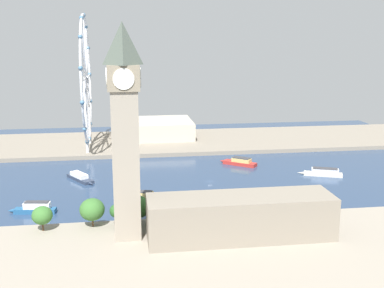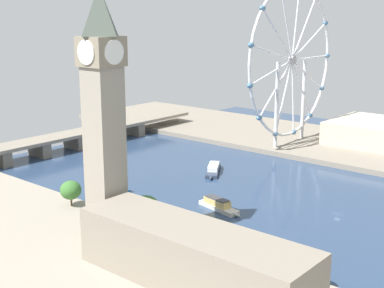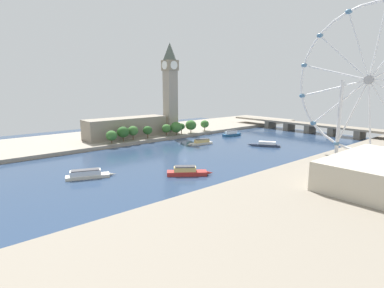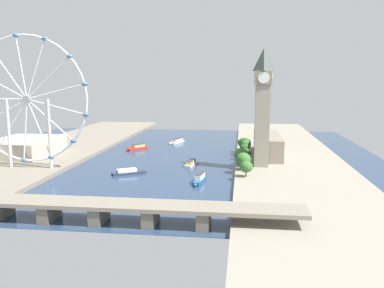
{
  "view_description": "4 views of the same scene",
  "coord_description": "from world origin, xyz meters",
  "px_view_note": "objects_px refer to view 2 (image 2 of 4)",
  "views": [
    {
      "loc": [
        -286.78,
        52.6,
        88.69
      ],
      "look_at": [
        20.05,
        8.33,
        19.56
      ],
      "focal_mm": 46.05,
      "sensor_mm": 36.0,
      "label": 1
    },
    {
      "loc": [
        -210.02,
        -95.45,
        84.79
      ],
      "look_at": [
        -8.2,
        75.68,
        20.79
      ],
      "focal_mm": 51.04,
      "sensor_mm": 36.0,
      "label": 2
    },
    {
      "loc": [
        170.13,
        -140.03,
        53.0
      ],
      "look_at": [
        2.6,
        4.93,
        9.84
      ],
      "focal_mm": 28.73,
      "sensor_mm": 36.0,
      "label": 3
    },
    {
      "loc": [
        -69.86,
        367.55,
        70.51
      ],
      "look_at": [
        -23.54,
        -4.44,
        10.44
      ],
      "focal_mm": 37.82,
      "sensor_mm": 36.0,
      "label": 4
    }
  ],
  "objects_px": {
    "river_bridge": "(74,137)",
    "ferris_wheel": "(292,62)",
    "tour_boat_0": "(213,170)",
    "clock_tower": "(103,113)",
    "tour_boat_1": "(219,205)",
    "tour_boat_2": "(113,186)",
    "parliament_block": "(193,257)"
  },
  "relations": [
    {
      "from": "clock_tower",
      "to": "tour_boat_1",
      "type": "height_order",
      "value": "clock_tower"
    },
    {
      "from": "ferris_wheel",
      "to": "river_bridge",
      "type": "relative_size",
      "value": 0.5
    },
    {
      "from": "clock_tower",
      "to": "river_bridge",
      "type": "height_order",
      "value": "clock_tower"
    },
    {
      "from": "clock_tower",
      "to": "parliament_block",
      "type": "distance_m",
      "value": 61.64
    },
    {
      "from": "river_bridge",
      "to": "tour_boat_1",
      "type": "distance_m",
      "value": 141.63
    },
    {
      "from": "parliament_block",
      "to": "river_bridge",
      "type": "relative_size",
      "value": 0.39
    },
    {
      "from": "parliament_block",
      "to": "ferris_wheel",
      "type": "bearing_deg",
      "value": 22.07
    },
    {
      "from": "tour_boat_2",
      "to": "tour_boat_1",
      "type": "bearing_deg",
      "value": -158.84
    },
    {
      "from": "parliament_block",
      "to": "river_bridge",
      "type": "distance_m",
      "value": 200.59
    },
    {
      "from": "parliament_block",
      "to": "tour_boat_2",
      "type": "distance_m",
      "value": 107.87
    },
    {
      "from": "river_bridge",
      "to": "tour_boat_0",
      "type": "relative_size",
      "value": 7.79
    },
    {
      "from": "river_bridge",
      "to": "ferris_wheel",
      "type": "bearing_deg",
      "value": -48.14
    },
    {
      "from": "clock_tower",
      "to": "river_bridge",
      "type": "bearing_deg",
      "value": 56.71
    },
    {
      "from": "clock_tower",
      "to": "river_bridge",
      "type": "xyz_separation_m",
      "value": [
        85.22,
        129.77,
        -42.72
      ]
    },
    {
      "from": "clock_tower",
      "to": "tour_boat_2",
      "type": "height_order",
      "value": "clock_tower"
    },
    {
      "from": "tour_boat_1",
      "to": "tour_boat_2",
      "type": "xyz_separation_m",
      "value": [
        -12.55,
        55.12,
        0.43
      ]
    },
    {
      "from": "tour_boat_1",
      "to": "tour_boat_2",
      "type": "distance_m",
      "value": 56.53
    },
    {
      "from": "clock_tower",
      "to": "tour_boat_1",
      "type": "distance_m",
      "value": 74.66
    },
    {
      "from": "clock_tower",
      "to": "tour_boat_1",
      "type": "xyz_separation_m",
      "value": [
        56.36,
        -8.78,
        -48.18
      ]
    },
    {
      "from": "parliament_block",
      "to": "tour_boat_0",
      "type": "distance_m",
      "value": 131.77
    },
    {
      "from": "clock_tower",
      "to": "parliament_block",
      "type": "xyz_separation_m",
      "value": [
        -7.67,
        -47.95,
        -37.96
      ]
    },
    {
      "from": "tour_boat_2",
      "to": "parliament_block",
      "type": "bearing_deg",
      "value": 159.7
    },
    {
      "from": "tour_boat_1",
      "to": "river_bridge",
      "type": "bearing_deg",
      "value": 179.46
    },
    {
      "from": "ferris_wheel",
      "to": "river_bridge",
      "type": "height_order",
      "value": "ferris_wheel"
    },
    {
      "from": "tour_boat_0",
      "to": "clock_tower",
      "type": "bearing_deg",
      "value": -16.73
    },
    {
      "from": "ferris_wheel",
      "to": "tour_boat_2",
      "type": "relative_size",
      "value": 4.11
    },
    {
      "from": "river_bridge",
      "to": "tour_boat_2",
      "type": "height_order",
      "value": "river_bridge"
    },
    {
      "from": "parliament_block",
      "to": "tour_boat_2",
      "type": "xyz_separation_m",
      "value": [
        51.48,
        94.29,
        -9.78
      ]
    },
    {
      "from": "tour_boat_1",
      "to": "tour_boat_2",
      "type": "height_order",
      "value": "tour_boat_2"
    },
    {
      "from": "ferris_wheel",
      "to": "tour_boat_0",
      "type": "xyz_separation_m",
      "value": [
        -77.79,
        0.99,
        -53.12
      ]
    },
    {
      "from": "river_bridge",
      "to": "tour_boat_0",
      "type": "distance_m",
      "value": 102.9
    },
    {
      "from": "ferris_wheel",
      "to": "tour_boat_2",
      "type": "distance_m",
      "value": 144.67
    }
  ]
}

